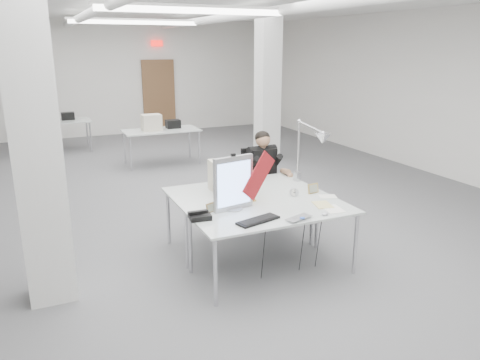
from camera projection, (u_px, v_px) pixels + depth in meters
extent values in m
cube|color=#58585B|center=(199.00, 207.00, 7.53)|extent=(10.00, 14.00, 0.02)
cube|color=white|center=(116.00, 78.00, 13.23)|extent=(10.00, 0.02, 3.20)
cube|color=white|center=(442.00, 94.00, 9.05)|extent=(0.02, 14.00, 3.20)
cube|color=white|center=(36.00, 144.00, 4.43)|extent=(0.45, 0.45, 3.20)
cube|color=white|center=(268.00, 88.00, 10.26)|extent=(0.45, 0.45, 3.20)
cube|color=brown|center=(159.00, 96.00, 13.79)|extent=(0.95, 0.08, 2.10)
cube|color=red|center=(157.00, 43.00, 13.34)|extent=(0.32, 0.06, 0.16)
cylinder|color=silver|center=(109.00, 5.00, 6.22)|extent=(0.16, 13.60, 0.16)
cylinder|color=silver|center=(280.00, 10.00, 7.24)|extent=(0.16, 13.60, 0.16)
cube|color=white|center=(194.00, 11.00, 6.70)|extent=(2.80, 0.14, 0.08)
cube|color=white|center=(135.00, 22.00, 10.21)|extent=(2.80, 0.14, 0.08)
cube|color=silver|center=(273.00, 212.00, 5.13)|extent=(1.80, 0.90, 0.02)
cube|color=silver|center=(240.00, 190.00, 5.92)|extent=(1.80, 0.90, 0.02)
cube|color=silver|center=(161.00, 130.00, 10.03)|extent=(1.60, 0.80, 0.02)
cube|color=silver|center=(55.00, 122.00, 11.18)|extent=(1.60, 0.80, 0.02)
cube|color=#ACACB0|center=(233.00, 183.00, 5.09)|extent=(0.49, 0.13, 0.60)
cube|color=maroon|center=(259.00, 176.00, 5.16)|extent=(0.48, 0.18, 0.54)
cube|color=black|center=(258.00, 220.00, 4.81)|extent=(0.51, 0.28, 0.02)
imported|color=#A2A2A6|center=(302.00, 219.00, 4.84)|extent=(0.35, 0.28, 0.02)
ellipsoid|color=#B8B8BD|center=(325.00, 214.00, 4.98)|extent=(0.10, 0.08, 0.03)
cube|color=black|center=(200.00, 216.00, 4.88)|extent=(0.24, 0.22, 0.06)
cube|color=#9C7943|center=(211.00, 207.00, 5.08)|extent=(0.13, 0.08, 0.10)
cube|color=tan|center=(313.00, 188.00, 5.72)|extent=(0.16, 0.06, 0.12)
cylinder|color=silver|center=(294.00, 192.00, 5.61)|extent=(0.11, 0.07, 0.11)
cube|color=white|center=(333.00, 209.00, 5.18)|extent=(0.23, 0.30, 0.01)
cube|color=#D6C780|center=(323.00, 205.00, 5.31)|extent=(0.24, 0.29, 0.01)
cube|color=white|center=(328.00, 196.00, 5.61)|extent=(0.24, 0.20, 0.01)
cube|color=beige|center=(228.00, 176.00, 5.78)|extent=(0.42, 0.39, 0.38)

